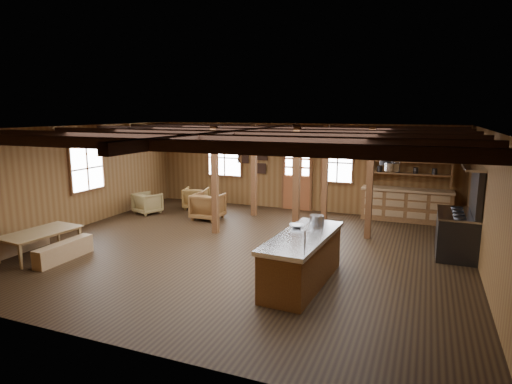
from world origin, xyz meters
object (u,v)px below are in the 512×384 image
(kitchen_island, at_px, (302,259))
(armchair_a, at_px, (196,198))
(commercial_range, at_px, (459,227))
(armchair_b, at_px, (208,206))
(armchair_c, at_px, (148,203))
(dining_table, at_px, (42,244))

(kitchen_island, height_order, armchair_a, kitchen_island)
(commercial_range, xyz_separation_m, armchair_a, (-7.78, 1.92, -0.30))
(armchair_b, bearing_deg, armchair_c, 2.10)
(kitchen_island, bearing_deg, commercial_range, 49.52)
(commercial_range, relative_size, armchair_b, 2.35)
(commercial_range, height_order, dining_table, commercial_range)
(commercial_range, height_order, armchair_a, commercial_range)
(armchair_a, bearing_deg, commercial_range, 151.04)
(armchair_a, height_order, armchair_b, armchair_b)
(commercial_range, bearing_deg, dining_table, -157.43)
(commercial_range, bearing_deg, armchair_a, 166.15)
(commercial_range, distance_m, armchair_a, 8.02)
(armchair_a, bearing_deg, armchair_c, 32.90)
(kitchen_island, bearing_deg, armchair_c, 152.62)
(commercial_range, bearing_deg, armchair_b, 173.29)
(dining_table, bearing_deg, armchair_b, -16.78)
(dining_table, xyz_separation_m, armchair_b, (1.81, 4.35, 0.11))
(kitchen_island, relative_size, dining_table, 1.57)
(commercial_range, xyz_separation_m, dining_table, (-8.55, -3.55, -0.36))
(kitchen_island, bearing_deg, armchair_a, 139.61)
(armchair_c, bearing_deg, armchair_a, -113.06)
(kitchen_island, relative_size, armchair_c, 3.50)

